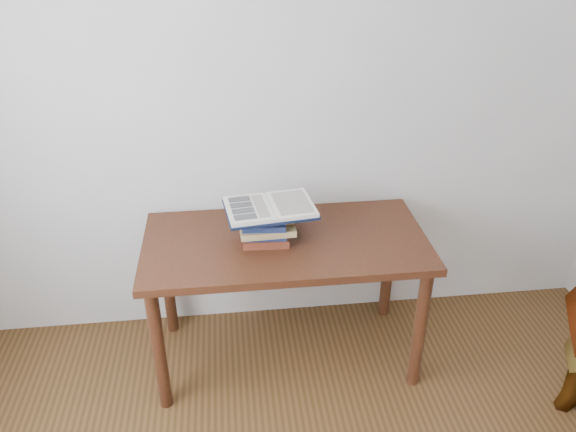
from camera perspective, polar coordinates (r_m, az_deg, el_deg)
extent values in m
cube|color=silver|center=(2.70, -0.61, 12.66)|extent=(3.50, 0.04, 2.60)
cube|color=#482212|center=(2.62, -0.26, -2.72)|extent=(1.32, 0.66, 0.04)
cylinder|color=#482212|center=(2.63, -12.98, -13.14)|extent=(0.06, 0.06, 0.67)
cylinder|color=#482212|center=(2.74, 13.22, -11.13)|extent=(0.06, 0.06, 0.67)
cylinder|color=#482212|center=(3.04, -12.17, -6.32)|extent=(0.06, 0.06, 0.67)
cylinder|color=#482212|center=(3.14, 10.14, -4.87)|extent=(0.06, 0.06, 0.67)
cube|color=#5B2616|center=(2.59, -2.29, -2.17)|extent=(0.22, 0.17, 0.04)
cube|color=#19264D|center=(2.57, -2.31, -1.54)|extent=(0.20, 0.16, 0.03)
cube|color=tan|center=(2.55, -2.19, -1.08)|extent=(0.25, 0.19, 0.03)
cube|color=#19264D|center=(2.53, -2.43, -0.58)|extent=(0.21, 0.18, 0.03)
cube|color=#AC7627|center=(2.54, -2.07, 0.24)|extent=(0.25, 0.18, 0.03)
cube|color=black|center=(2.53, -1.84, 0.66)|extent=(0.43, 0.32, 0.01)
cube|color=beige|center=(2.51, -4.07, 0.69)|extent=(0.22, 0.28, 0.02)
cube|color=beige|center=(2.55, 0.34, 1.20)|extent=(0.22, 0.28, 0.02)
cylinder|color=beige|center=(2.53, -1.85, 0.91)|extent=(0.04, 0.26, 0.01)
cube|color=black|center=(2.58, -4.99, 1.71)|extent=(0.10, 0.06, 0.00)
cube|color=black|center=(2.53, -4.79, 1.14)|extent=(0.10, 0.06, 0.00)
cube|color=black|center=(2.48, -4.57, 0.54)|extent=(0.10, 0.06, 0.00)
cube|color=black|center=(2.43, -4.35, -0.09)|extent=(0.10, 0.06, 0.00)
cube|color=#BDB2A3|center=(2.51, -2.80, 1.04)|extent=(0.08, 0.22, 0.00)
cube|color=#BDB2A3|center=(2.54, 0.42, 1.41)|extent=(0.18, 0.24, 0.00)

